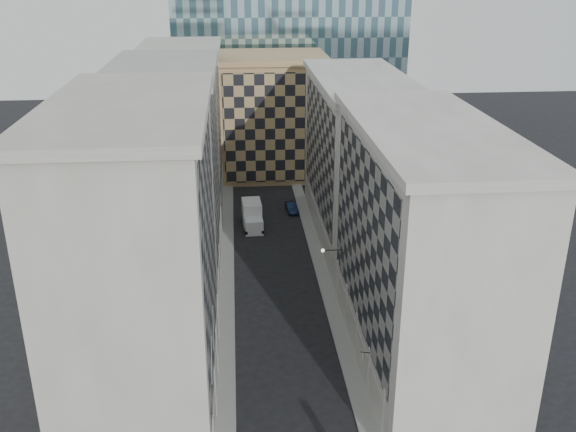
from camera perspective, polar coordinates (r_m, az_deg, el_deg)
sidewalk_west at (r=69.69m, az=-5.42°, el=-5.83°), size 1.50×100.00×0.15m
sidewalk_east at (r=70.27m, az=3.21°, el=-5.51°), size 1.50×100.00×0.15m
bldg_left_a at (r=47.93m, az=-12.77°, el=-4.11°), size 10.80×22.80×23.70m
bldg_left_b at (r=68.42m, az=-10.47°, el=3.60°), size 10.80×22.80×22.70m
bldg_left_c at (r=89.63m, az=-9.24°, el=7.71°), size 10.80×22.80×21.70m
bldg_right_a at (r=53.74m, az=11.59°, el=-2.83°), size 10.80×26.80×20.70m
bldg_right_b at (r=78.48m, az=6.26°, el=5.09°), size 10.80×28.80×19.70m
tan_block at (r=102.38m, az=-1.42°, el=8.96°), size 16.80×14.80×18.80m
flagpoles_left at (r=44.97m, az=-6.75°, el=-11.14°), size 0.10×6.33×2.33m
bracket_lamp at (r=62.12m, az=3.28°, el=-3.07°), size 1.98×0.36×0.36m
box_truck at (r=83.00m, az=-3.19°, el=-0.04°), size 2.70×5.98×3.22m
dark_car at (r=88.03m, az=0.32°, el=0.78°), size 1.64×3.97×1.28m
shop_sign at (r=51.09m, az=6.67°, el=-12.27°), size 0.71×0.62×0.71m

